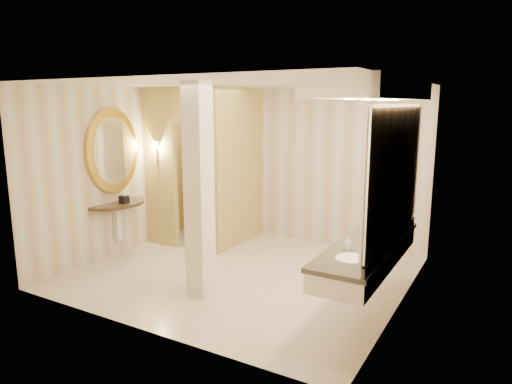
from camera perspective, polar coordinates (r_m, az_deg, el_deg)
floor at (r=6.78m, az=-1.82°, el=-10.04°), size 4.50×4.50×0.00m
ceiling at (r=6.33m, az=-1.97°, el=13.40°), size 4.50×4.50×0.00m
wall_back at (r=8.17m, az=5.50°, el=3.34°), size 4.50×0.02×2.70m
wall_front at (r=4.87m, az=-14.35°, el=-2.23°), size 4.50×0.02×2.70m
wall_left at (r=7.83m, az=-16.07°, el=2.62°), size 0.02×4.00×2.70m
wall_right at (r=5.60m, az=18.12°, el=-0.73°), size 0.02×4.00×2.70m
toilet_closet at (r=7.83m, az=-5.27°, el=3.27°), size 1.50×1.55×2.70m
wall_sconce at (r=7.87m, az=-12.31°, el=5.64°), size 0.14×0.14×0.42m
vanity at (r=5.23m, az=14.49°, el=1.76°), size 0.75×2.45×2.09m
console_shelf at (r=7.61m, az=-17.37°, el=2.29°), size 1.03×1.03×1.97m
pillar at (r=5.73m, az=-7.16°, el=-0.00°), size 0.27×0.27×2.70m
tissue_box at (r=7.53m, az=-16.17°, el=-0.90°), size 0.13×0.13×0.12m
toilet at (r=8.64m, az=-1.97°, el=-2.69°), size 0.46×0.77×0.77m
soap_bottle_a at (r=5.08m, az=11.49°, el=-6.30°), size 0.07×0.07×0.14m
soap_bottle_b at (r=5.72m, az=14.74°, el=-4.52°), size 0.10×0.10×0.13m
soap_bottle_c at (r=5.34m, az=13.86°, el=-5.00°), size 0.12×0.12×0.23m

